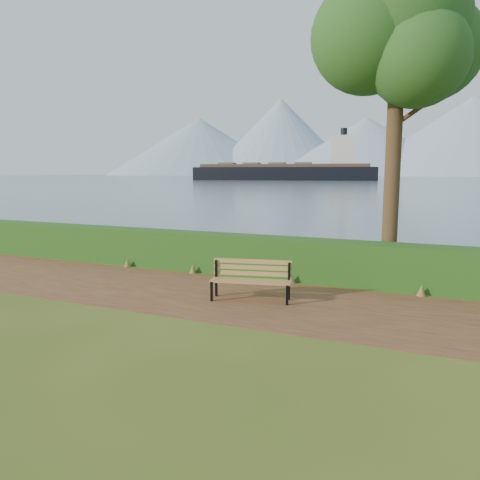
% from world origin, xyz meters
% --- Properties ---
extents(ground, '(140.00, 140.00, 0.00)m').
position_xyz_m(ground, '(0.00, 0.00, 0.00)').
color(ground, '#3D4F16').
rests_on(ground, ground).
extents(path, '(40.00, 3.40, 0.01)m').
position_xyz_m(path, '(0.00, 0.30, 0.01)').
color(path, '#542C1C').
rests_on(path, ground).
extents(hedge, '(32.00, 0.85, 1.00)m').
position_xyz_m(hedge, '(0.00, 2.60, 0.50)').
color(hedge, '#1C4B15').
rests_on(hedge, ground).
extents(water, '(700.00, 510.00, 0.00)m').
position_xyz_m(water, '(0.00, 260.00, 0.01)').
color(water, '#3F5466').
rests_on(water, ground).
extents(mountains, '(585.00, 190.00, 70.00)m').
position_xyz_m(mountains, '(-9.17, 406.05, 27.70)').
color(mountains, '#7F94A9').
rests_on(mountains, ground).
extents(bench, '(1.72, 0.85, 0.83)m').
position_xyz_m(bench, '(1.28, 0.31, 0.48)').
color(bench, black).
rests_on(bench, ground).
extents(tree, '(3.76, 3.39, 7.82)m').
position_xyz_m(tree, '(3.66, 3.24, 5.81)').
color(tree, '#392717').
rests_on(tree, ground).
extents(cargo_ship, '(62.56, 21.06, 18.77)m').
position_xyz_m(cargo_ship, '(-44.85, 145.21, 2.80)').
color(cargo_ship, black).
rests_on(cargo_ship, ground).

